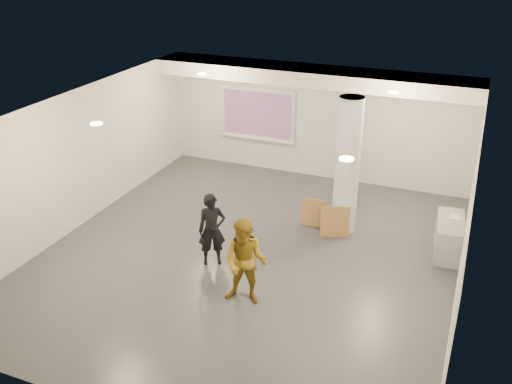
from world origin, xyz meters
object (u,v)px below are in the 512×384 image
at_px(projection_screen, 258,114).
at_px(woman, 212,230).
at_px(column, 347,167).
at_px(credenza, 449,237).
at_px(man, 246,262).

xyz_separation_m(projection_screen, woman, (1.05, -4.96, -0.79)).
height_order(column, projection_screen, column).
distance_m(projection_screen, credenza, 6.13).
height_order(credenza, woman, woman).
distance_m(projection_screen, woman, 5.13).
bearing_deg(man, credenza, 38.30).
bearing_deg(woman, credenza, -3.50).
bearing_deg(column, credenza, -4.13).
bearing_deg(credenza, projection_screen, 147.11).
bearing_deg(column, man, -106.08).
xyz_separation_m(credenza, man, (-3.16, -3.10, 0.45)).
distance_m(projection_screen, man, 6.33).
distance_m(column, projection_screen, 4.08).
height_order(column, woman, column).
xyz_separation_m(column, man, (-0.94, -3.26, -0.69)).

